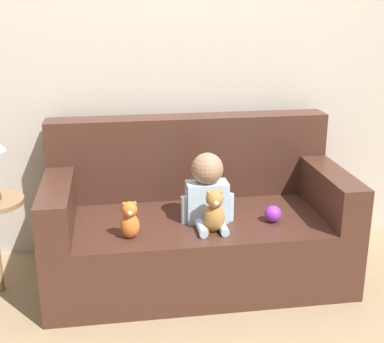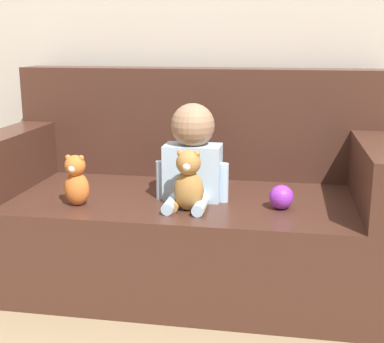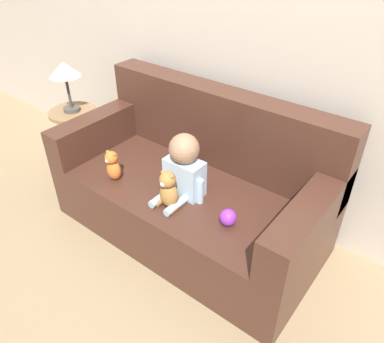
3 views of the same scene
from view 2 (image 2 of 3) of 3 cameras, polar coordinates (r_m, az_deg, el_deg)
ground_plane at (r=2.39m, az=-0.56°, el=-11.24°), size 12.00×12.00×0.00m
couch at (r=2.34m, az=-0.29°, el=-3.66°), size 1.68×0.83×0.89m
person_baby at (r=2.11m, az=0.04°, el=1.75°), size 0.29×0.32×0.39m
teddy_bear_brown at (r=1.99m, az=-0.36°, el=-1.18°), size 0.14×0.11×0.23m
plush_toy_side at (r=2.10m, az=-12.25°, el=-0.95°), size 0.10×0.09×0.20m
toy_ball at (r=2.05m, az=9.51°, el=-2.71°), size 0.09×0.09×0.09m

